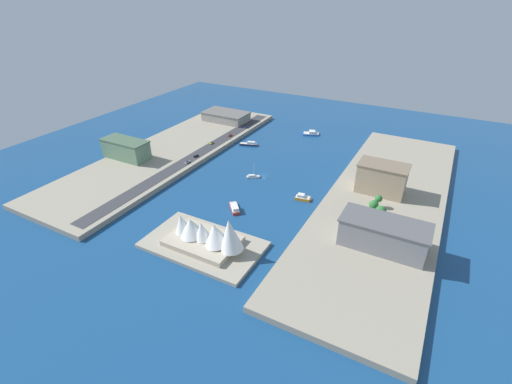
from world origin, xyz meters
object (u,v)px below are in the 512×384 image
(water_taxi_orange, at_px, (303,198))
(apartment_midrise_tan, at_px, (382,178))
(traffic_light_waterfront, at_px, (230,135))
(sailboat_small_white, at_px, (253,176))
(warehouse_low_gray, at_px, (384,234))
(carpark_squat_concrete, at_px, (226,116))
(taxi_yellow_cab, at_px, (212,143))
(catamaran_blue, at_px, (311,133))
(terminal_long_green, at_px, (126,149))
(pickup_red, at_px, (230,135))
(patrol_launch_navy, at_px, (249,144))
(hatchback_blue, at_px, (246,127))
(suv_black, at_px, (196,156))
(sedan_silver, at_px, (187,162))
(tugboat_red, at_px, (235,208))
(opera_landmark, at_px, (207,234))

(water_taxi_orange, xyz_separation_m, apartment_midrise_tan, (-42.87, -28.32, 11.97))
(apartment_midrise_tan, xyz_separation_m, traffic_light_waterfront, (136.12, -32.30, -5.61))
(sailboat_small_white, bearing_deg, warehouse_low_gray, 157.08)
(carpark_squat_concrete, bearing_deg, taxi_yellow_cab, 110.84)
(catamaran_blue, distance_m, carpark_squat_concrete, 87.85)
(terminal_long_green, bearing_deg, pickup_red, -120.63)
(pickup_red, bearing_deg, warehouse_low_gray, 147.63)
(catamaran_blue, relative_size, pickup_red, 3.33)
(patrol_launch_navy, relative_size, warehouse_low_gray, 0.38)
(traffic_light_waterfront, bearing_deg, carpark_squat_concrete, -53.30)
(pickup_red, relative_size, hatchback_blue, 1.04)
(apartment_midrise_tan, relative_size, traffic_light_waterfront, 4.80)
(water_taxi_orange, relative_size, traffic_light_waterfront, 1.75)
(suv_black, height_order, sedan_silver, sedan_silver)
(patrol_launch_navy, bearing_deg, terminal_long_green, 47.78)
(suv_black, bearing_deg, carpark_squat_concrete, -72.94)
(tugboat_red, bearing_deg, terminal_long_green, -10.57)
(apartment_midrise_tan, relative_size, opera_landmark, 0.72)
(sedan_silver, bearing_deg, terminal_long_green, 16.90)
(pickup_red, bearing_deg, carpark_squat_concrete, -53.07)
(tugboat_red, height_order, terminal_long_green, terminal_long_green)
(sailboat_small_white, bearing_deg, hatchback_blue, -57.44)
(warehouse_low_gray, relative_size, pickup_red, 9.22)
(tugboat_red, height_order, patrol_launch_navy, tugboat_red)
(sailboat_small_white, xyz_separation_m, carpark_squat_concrete, (80.79, -90.68, 6.94))
(patrol_launch_navy, bearing_deg, apartment_midrise_tan, 163.26)
(suv_black, distance_m, pickup_red, 51.45)
(patrol_launch_navy, height_order, suv_black, suv_black)
(warehouse_low_gray, height_order, opera_landmark, opera_landmark)
(catamaran_blue, xyz_separation_m, water_taxi_orange, (-37.74, 114.72, 0.06))
(tugboat_red, distance_m, taxi_yellow_cab, 103.60)
(terminal_long_green, relative_size, carpark_squat_concrete, 0.86)
(sailboat_small_white, xyz_separation_m, suv_black, (54.25, -4.17, 3.39))
(tugboat_red, xyz_separation_m, traffic_light_waterfront, (60.51, -92.71, 6.24))
(apartment_midrise_tan, height_order, carpark_squat_concrete, apartment_midrise_tan)
(hatchback_blue, bearing_deg, warehouse_low_gray, 140.80)
(taxi_yellow_cab, xyz_separation_m, opera_landmark, (-77.02, 115.73, 5.04))
(patrol_launch_navy, bearing_deg, catamaran_blue, -127.36)
(warehouse_low_gray, bearing_deg, sailboat_small_white, -22.92)
(taxi_yellow_cab, relative_size, opera_landmark, 0.11)
(sailboat_small_white, bearing_deg, suv_black, -4.39)
(tugboat_red, height_order, hatchback_blue, hatchback_blue)
(hatchback_blue, height_order, traffic_light_waterfront, traffic_light_waterfront)
(pickup_red, height_order, opera_landmark, opera_landmark)
(pickup_red, xyz_separation_m, opera_landmark, (-72.74, 138.67, 4.98))
(hatchback_blue, distance_m, opera_landmark, 179.56)
(tugboat_red, relative_size, traffic_light_waterfront, 2.05)
(catamaran_blue, relative_size, warehouse_low_gray, 0.36)
(catamaran_blue, distance_m, water_taxi_orange, 120.77)
(apartment_midrise_tan, height_order, opera_landmark, apartment_midrise_tan)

